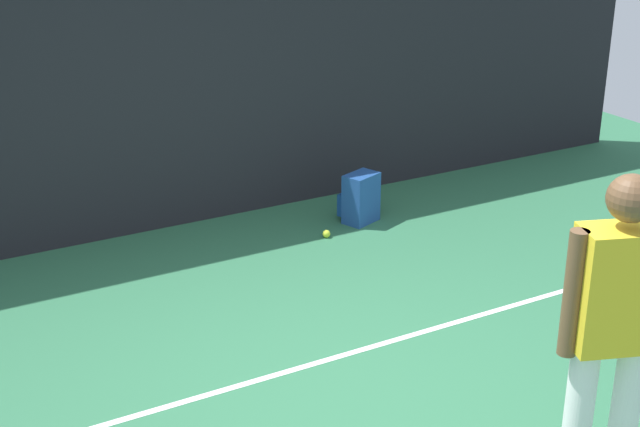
% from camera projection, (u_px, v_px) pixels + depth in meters
% --- Properties ---
extents(ground_plane, '(12.00, 12.00, 0.00)m').
position_uv_depth(ground_plane, '(352.00, 389.00, 5.40)').
color(ground_plane, '#2D6B47').
extents(back_fence, '(10.00, 0.10, 2.72)m').
position_uv_depth(back_fence, '(165.00, 69.00, 7.33)').
color(back_fence, black).
rests_on(back_fence, ground).
extents(court_line, '(9.00, 0.05, 0.00)m').
position_uv_depth(court_line, '(323.00, 361.00, 5.70)').
color(court_line, white).
rests_on(court_line, ground).
extents(tennis_player, '(0.50, 0.34, 1.70)m').
position_uv_depth(tennis_player, '(614.00, 324.00, 4.16)').
color(tennis_player, white).
rests_on(tennis_player, ground).
extents(backpack, '(0.35, 0.35, 0.44)m').
position_uv_depth(backpack, '(360.00, 199.00, 7.81)').
color(backpack, '#1E478C').
rests_on(backpack, ground).
extents(tennis_ball_near_player, '(0.07, 0.07, 0.07)m').
position_uv_depth(tennis_ball_near_player, '(326.00, 234.00, 7.54)').
color(tennis_ball_near_player, '#CCE033').
rests_on(tennis_ball_near_player, ground).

